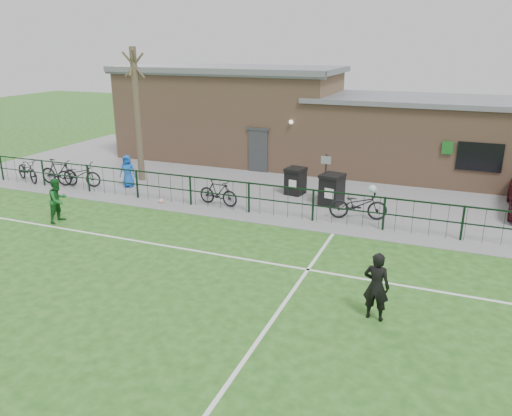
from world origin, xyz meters
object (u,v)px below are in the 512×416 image
at_px(bicycle_b, 59,172).
at_px(bicycle_a, 27,170).
at_px(bicycle_d, 218,192).
at_px(bare_tree, 137,116).
at_px(sign_post, 325,179).
at_px(wheelie_bin_right, 332,190).
at_px(spectator_child, 128,171).
at_px(wheelie_bin_left, 295,182).
at_px(bicycle_c, 79,174).
at_px(bicycle_e, 358,205).
at_px(ball_ground, 161,201).
at_px(outfield_player, 58,200).

bearing_deg(bicycle_b, bicycle_a, 89.68).
xyz_separation_m(bicycle_b, bicycle_d, (7.96, 0.00, -0.07)).
distance_m(bare_tree, sign_post, 9.09).
height_order(wheelie_bin_right, bicycle_b, bicycle_b).
bearing_deg(bare_tree, spectator_child, -83.11).
height_order(wheelie_bin_left, wheelie_bin_right, wheelie_bin_right).
distance_m(wheelie_bin_left, bicycle_b, 10.65).
bearing_deg(bicycle_a, spectator_child, -56.26).
distance_m(bicycle_a, bicycle_c, 2.80).
distance_m(bicycle_a, bicycle_e, 15.23).
bearing_deg(wheelie_bin_right, bicycle_d, -145.15).
distance_m(sign_post, ball_ground, 6.64).
bearing_deg(bicycle_c, bicycle_d, -104.56).
bearing_deg(spectator_child, bare_tree, 79.66).
bearing_deg(bicycle_d, outfield_player, 136.89).
height_order(bicycle_b, bicycle_e, bicycle_b).
bearing_deg(bicycle_a, bicycle_d, -66.61).
height_order(wheelie_bin_right, bicycle_d, wheelie_bin_right).
height_order(wheelie_bin_right, outfield_player, outfield_player).
xyz_separation_m(bare_tree, sign_post, (8.86, -0.27, -1.98)).
distance_m(wheelie_bin_right, sign_post, 0.54).
distance_m(sign_post, bicycle_a, 13.75).
bearing_deg(bicycle_d, wheelie_bin_left, -35.55).
bearing_deg(sign_post, bicycle_a, -171.96).
height_order(wheelie_bin_right, ball_ground, wheelie_bin_right).
bearing_deg(bicycle_a, ball_ground, -71.18).
xyz_separation_m(wheelie_bin_left, bicycle_c, (-9.35, -2.48, 0.02)).
distance_m(bare_tree, bicycle_e, 10.88).
height_order(bicycle_c, ball_ground, bicycle_c).
distance_m(wheelie_bin_left, spectator_child, 7.45).
bearing_deg(wheelie_bin_left, bicycle_b, -156.16).
distance_m(wheelie_bin_right, bicycle_d, 4.49).
xyz_separation_m(bicycle_d, ball_ground, (-2.26, -0.62, -0.44)).
bearing_deg(outfield_player, bare_tree, 7.49).
height_order(bicycle_b, spectator_child, spectator_child).
xyz_separation_m(bicycle_c, outfield_player, (2.49, -3.93, 0.24)).
bearing_deg(bicycle_e, bicycle_d, 80.95).
relative_size(wheelie_bin_left, bicycle_d, 0.61).
xyz_separation_m(wheelie_bin_left, bicycle_a, (-12.14, -2.67, 0.00)).
height_order(wheelie_bin_left, bicycle_d, wheelie_bin_left).
bearing_deg(sign_post, bare_tree, 178.24).
bearing_deg(ball_ground, bicycle_d, 15.23).
distance_m(bicycle_b, bicycle_e, 13.40).
distance_m(bare_tree, bicycle_b, 4.34).
xyz_separation_m(bicycle_a, spectator_child, (4.90, 0.93, 0.19)).
bearing_deg(bicycle_b, wheelie_bin_right, -84.09).
bearing_deg(ball_ground, wheelie_bin_left, 34.86).
bearing_deg(sign_post, ball_ground, -157.92).
distance_m(wheelie_bin_right, bicycle_a, 14.04).
height_order(spectator_child, outfield_player, outfield_player).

